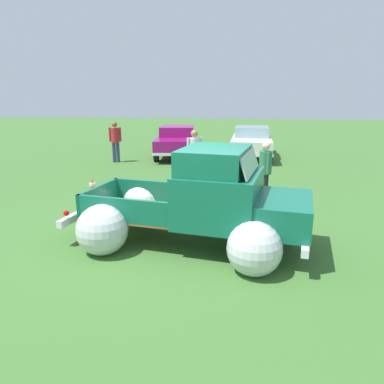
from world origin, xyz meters
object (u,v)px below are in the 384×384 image
spectator_1 (194,153)px  show_car_0 (177,140)px  vintage_pickup_truck (206,208)px  spectator_2 (265,169)px  lane_cone_0 (93,188)px  spectator_0 (115,139)px  show_car_1 (251,141)px

spectator_1 → show_car_0: bearing=165.2°
vintage_pickup_truck → spectator_2: vintage_pickup_truck is taller
lane_cone_0 → spectator_1: bearing=40.9°
spectator_0 → spectator_2: (6.04, -5.56, -0.06)m
vintage_pickup_truck → show_car_1: bearing=93.3°
show_car_0 → spectator_2: size_ratio=2.88×
spectator_0 → spectator_2: bearing=-148.8°
show_car_1 → spectator_1: (-2.07, -5.53, 0.23)m
show_car_0 → show_car_1: same height
vintage_pickup_truck → lane_cone_0: (-3.46, 2.84, -0.45)m
vintage_pickup_truck → lane_cone_0: size_ratio=7.74×
spectator_1 → lane_cone_0: bearing=-79.0°
show_car_0 → spectator_1: bearing=9.3°
spectator_1 → lane_cone_0: (-2.63, -2.28, -0.70)m
show_car_1 → spectator_0: (-5.95, -2.04, 0.23)m
lane_cone_0 → spectator_0: bearing=102.2°
vintage_pickup_truck → spectator_2: size_ratio=2.92×
show_car_1 → spectator_0: 6.30m
vintage_pickup_truck → spectator_1: size_ratio=2.76×
spectator_1 → lane_cone_0: 3.55m
spectator_2 → lane_cone_0: (-4.79, -0.21, -0.64)m
spectator_1 → spectator_2: bearing=16.2°
vintage_pickup_truck → show_car_1: size_ratio=1.07×
spectator_0 → lane_cone_0: (1.25, -5.77, -0.70)m
show_car_1 → lane_cone_0: bearing=-28.8°
show_car_1 → spectator_1: 5.91m
vintage_pickup_truck → show_car_1: (1.24, 10.65, 0.03)m
spectator_1 → spectator_2: spectator_1 is taller
show_car_0 → spectator_2: bearing=19.9°
show_car_1 → vintage_pickup_truck: bearing=-4.5°
show_car_0 → spectator_0: bearing=-57.2°
vintage_pickup_truck → spectator_1: 5.19m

